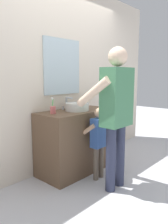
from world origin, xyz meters
TOP-DOWN VIEW (x-y plane):
  - ground_plane at (0.00, 0.00)m, footprint 14.00×14.00m
  - back_wall at (0.00, 0.62)m, footprint 4.40×0.10m
  - vanity_cabinet at (0.00, 0.30)m, footprint 1.12×0.54m
  - sink_basin at (0.00, 0.28)m, footprint 0.33×0.33m
  - faucet at (0.00, 0.48)m, footprint 0.18×0.14m
  - toothbrush_cup at (-0.39, 0.33)m, footprint 0.07×0.07m
  - child_toddler at (0.00, -0.10)m, footprint 0.29×0.29m
  - adult_parent at (-0.06, -0.40)m, footprint 0.52×0.55m

SIDE VIEW (x-z plane):
  - ground_plane at x=0.00m, z-range 0.00..0.00m
  - vanity_cabinet at x=0.00m, z-range 0.00..0.87m
  - child_toddler at x=0.00m, z-range 0.09..1.04m
  - toothbrush_cup at x=-0.39m, z-range 0.82..1.03m
  - sink_basin at x=0.00m, z-range 0.87..0.98m
  - faucet at x=0.00m, z-range 0.86..1.04m
  - adult_parent at x=-0.06m, z-range 0.17..1.84m
  - back_wall at x=0.00m, z-range 0.00..2.70m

